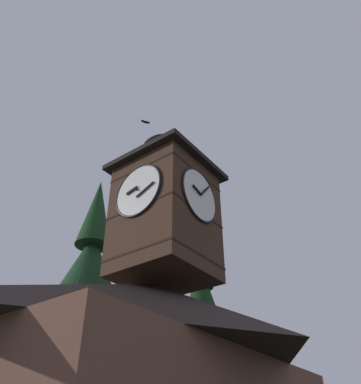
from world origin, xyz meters
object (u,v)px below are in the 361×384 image
(pine_tree_behind, at_px, (79,344))
(moon, at_px, (42,356))
(building_main, at_px, (147,383))
(pine_tree_aside, at_px, (203,371))
(clock_tower, at_px, (166,209))
(flying_bird_high, at_px, (145,122))

(pine_tree_behind, distance_m, moon, 30.31)
(building_main, height_order, moon, moon)
(pine_tree_aside, height_order, moon, pine_tree_aside)
(building_main, bearing_deg, pine_tree_behind, -104.95)
(building_main, distance_m, pine_tree_behind, 6.90)
(pine_tree_behind, bearing_deg, building_main, 75.05)
(clock_tower, bearing_deg, pine_tree_behind, -103.47)
(pine_tree_aside, relative_size, flying_bird_high, 29.76)
(moon, height_order, flying_bird_high, flying_bird_high)
(pine_tree_aside, relative_size, moon, 7.94)
(pine_tree_behind, height_order, flying_bird_high, flying_bird_high)
(building_main, bearing_deg, pine_tree_aside, -157.49)
(building_main, xyz_separation_m, pine_tree_aside, (-9.70, -4.02, 2.11))
(clock_tower, bearing_deg, pine_tree_aside, -154.10)
(pine_tree_behind, relative_size, pine_tree_aside, 1.13)
(building_main, distance_m, pine_tree_aside, 10.71)
(clock_tower, relative_size, flying_bird_high, 16.51)
(building_main, xyz_separation_m, moon, (-17.32, -31.64, 7.64))
(clock_tower, relative_size, moon, 4.41)
(building_main, height_order, pine_tree_aside, pine_tree_aside)
(moon, xyz_separation_m, flying_bird_high, (17.17, 30.52, 6.33))
(flying_bird_high, bearing_deg, pine_tree_behind, -106.47)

